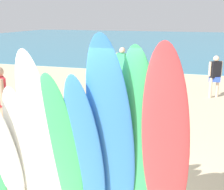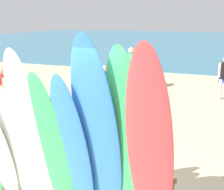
{
  "view_description": "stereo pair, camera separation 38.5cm",
  "coord_description": "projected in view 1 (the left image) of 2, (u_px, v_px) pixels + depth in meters",
  "views": [
    {
      "loc": [
        1.86,
        -3.85,
        2.83
      ],
      "look_at": [
        0.0,
        2.05,
        1.22
      ],
      "focal_mm": 49.28,
      "sensor_mm": 36.0,
      "label": 1
    },
    {
      "loc": [
        2.22,
        -3.72,
        2.83
      ],
      "look_at": [
        0.0,
        2.05,
        1.22
      ],
      "focal_mm": 49.28,
      "sensor_mm": 36.0,
      "label": 2
    }
  ],
  "objects": [
    {
      "name": "beachgoer_near_rack",
      "position": [
        1.0,
        98.0,
        7.0
      ],
      "size": [
        0.49,
        0.49,
        1.72
      ],
      "rotation": [
        0.0,
        0.0,
        5.5
      ],
      "color": "tan",
      "rests_on": "ground"
    },
    {
      "name": "surfboard_green_8",
      "position": [
        140.0,
        147.0,
        3.74
      ],
      "size": [
        0.57,
        0.65,
        2.55
      ],
      "primitive_type": "ellipsoid",
      "rotation": [
        0.21,
        0.0,
        -0.1
      ],
      "color": "#38B266",
      "rests_on": "ground"
    },
    {
      "name": "beach_chair_red",
      "position": [
        0.0,
        108.0,
        8.19
      ],
      "size": [
        0.53,
        0.73,
        0.81
      ],
      "rotation": [
        0.0,
        0.0,
        -0.05
      ],
      "color": "#B7B7BC",
      "rests_on": "ground"
    },
    {
      "name": "surfboard_white_3",
      "position": [
        25.0,
        150.0,
        4.31
      ],
      "size": [
        0.49,
        0.58,
        1.98
      ],
      "primitive_type": "ellipsoid",
      "rotation": [
        0.25,
        0.0,
        -0.01
      ],
      "color": "white",
      "rests_on": "ground"
    },
    {
      "name": "surfboard_white_4",
      "position": [
        42.0,
        140.0,
        4.04
      ],
      "size": [
        0.53,
        0.75,
        2.48
      ],
      "primitive_type": "ellipsoid",
      "rotation": [
        0.26,
        0.0,
        0.06
      ],
      "color": "white",
      "rests_on": "ground"
    },
    {
      "name": "beachgoer_by_water",
      "position": [
        215.0,
        74.0,
        10.68
      ],
      "size": [
        0.45,
        0.39,
        1.48
      ],
      "rotation": [
        0.0,
        0.0,
        0.69
      ],
      "color": "beige",
      "rests_on": "ground"
    },
    {
      "name": "beachgoer_strolling",
      "position": [
        100.0,
        88.0,
        8.48
      ],
      "size": [
        0.39,
        0.55,
        1.51
      ],
      "rotation": [
        0.0,
        0.0,
        1.86
      ],
      "color": "tan",
      "rests_on": "ground"
    },
    {
      "name": "beachgoer_midbeach",
      "position": [
        122.0,
        66.0,
        11.66
      ],
      "size": [
        0.57,
        0.38,
        1.66
      ],
      "rotation": [
        0.0,
        0.0,
        5.81
      ],
      "color": "beige",
      "rests_on": "ground"
    },
    {
      "name": "ocean_water",
      "position": [
        192.0,
        41.0,
        33.92
      ],
      "size": [
        60.0,
        40.0,
        0.02
      ],
      "primitive_type": "cube",
      "color": "teal",
      "rests_on": "ground"
    },
    {
      "name": "surfboard_white_2",
      "position": [
        1.0,
        149.0,
        4.34
      ],
      "size": [
        0.55,
        0.68,
        1.99
      ],
      "primitive_type": "ellipsoid",
      "rotation": [
        0.29,
        0.0,
        -0.02
      ],
      "color": "white",
      "rests_on": "ground"
    },
    {
      "name": "ground",
      "position": [
        174.0,
        66.0,
        17.73
      ],
      "size": [
        60.0,
        60.0,
        0.0
      ],
      "primitive_type": "plane",
      "color": "beige"
    },
    {
      "name": "surfboard_green_5",
      "position": [
        63.0,
        151.0,
        4.03
      ],
      "size": [
        0.55,
        0.68,
        2.2
      ],
      "primitive_type": "ellipsoid",
      "rotation": [
        0.26,
        0.0,
        -0.08
      ],
      "color": "#38B266",
      "rests_on": "ground"
    },
    {
      "name": "surfboard_blue_6",
      "position": [
        86.0,
        154.0,
        3.92
      ],
      "size": [
        0.53,
        0.7,
        2.21
      ],
      "primitive_type": "ellipsoid",
      "rotation": [
        0.27,
        0.0,
        -0.09
      ],
      "color": "#337AD1",
      "rests_on": "ground"
    },
    {
      "name": "surfboard_blue_7",
      "position": [
        112.0,
        141.0,
        3.76
      ],
      "size": [
        0.62,
        0.8,
        2.67
      ],
      "primitive_type": "ellipsoid",
      "rotation": [
        0.26,
        0.0,
        -0.05
      ],
      "color": "#337AD1",
      "rests_on": "ground"
    },
    {
      "name": "surfboard_red_9",
      "position": [
        165.0,
        151.0,
        3.56
      ],
      "size": [
        0.58,
        0.8,
        2.61
      ],
      "primitive_type": "ellipsoid",
      "rotation": [
        0.27,
        0.0,
        -0.03
      ],
      "color": "#D13D42",
      "rests_on": "ground"
    },
    {
      "name": "surfboard_rack",
      "position": [
        72.0,
        168.0,
        4.66
      ],
      "size": [
        3.42,
        0.07,
        0.72
      ],
      "color": "brown",
      "rests_on": "ground"
    }
  ]
}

